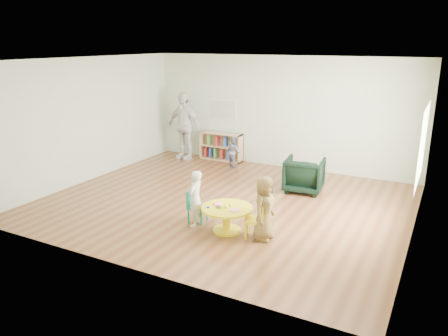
% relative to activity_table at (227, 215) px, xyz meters
% --- Properties ---
extents(room, '(7.10, 7.00, 2.80)m').
position_rel_activity_table_xyz_m(room, '(-0.66, 1.23, 1.59)').
color(room, brown).
rests_on(room, ground).
extents(activity_table, '(0.88, 0.88, 0.48)m').
position_rel_activity_table_xyz_m(activity_table, '(0.00, 0.00, 0.00)').
color(activity_table, yellow).
rests_on(activity_table, ground).
extents(kid_chair_left, '(0.34, 0.34, 0.59)m').
position_rel_activity_table_xyz_m(kid_chair_left, '(-0.69, 0.11, 0.01)').
color(kid_chair_left, '#188866').
rests_on(kid_chair_left, ground).
extents(kid_chair_right, '(0.41, 0.41, 0.60)m').
position_rel_activity_table_xyz_m(kid_chair_right, '(0.55, 0.02, 0.02)').
color(kid_chair_right, yellow).
rests_on(kid_chair_right, ground).
extents(bookshelf, '(1.20, 0.30, 0.75)m').
position_rel_activity_table_xyz_m(bookshelf, '(-2.29, 4.09, 0.06)').
color(bookshelf, tan).
rests_on(bookshelf, ground).
extents(alphabet_poster, '(0.74, 0.01, 0.54)m').
position_rel_activity_table_xyz_m(alphabet_poster, '(-2.28, 4.21, 1.05)').
color(alphabet_poster, white).
rests_on(alphabet_poster, ground).
extents(armchair, '(0.88, 0.90, 0.74)m').
position_rel_activity_table_xyz_m(armchair, '(0.52, 2.61, 0.07)').
color(armchair, black).
rests_on(armchair, ground).
extents(child_left, '(0.26, 0.38, 1.00)m').
position_rel_activity_table_xyz_m(child_left, '(-0.60, -0.03, 0.20)').
color(child_left, silver).
rests_on(child_left, ground).
extents(child_right, '(0.35, 0.53, 1.08)m').
position_rel_activity_table_xyz_m(child_right, '(0.67, 0.01, 0.24)').
color(child_right, gold).
rests_on(child_right, ground).
extents(toddler, '(0.48, 0.46, 0.79)m').
position_rel_activity_table_xyz_m(toddler, '(-1.69, 3.65, 0.09)').
color(toddler, '#18173B').
rests_on(toddler, ground).
extents(adult_caretaker, '(1.12, 0.58, 1.83)m').
position_rel_activity_table_xyz_m(adult_caretaker, '(-3.23, 3.71, 0.61)').
color(adult_caretaker, silver).
rests_on(adult_caretaker, ground).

